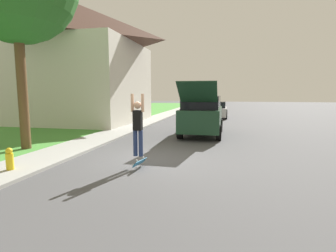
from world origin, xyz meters
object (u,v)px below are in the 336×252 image
suv_parked (202,114)px  skateboarder (138,124)px  fire_hydrant (10,159)px  car_down_street (216,110)px  skateboard (140,162)px

suv_parked → skateboarder: size_ratio=2.80×
suv_parked → fire_hydrant: bearing=-120.3°
suv_parked → fire_hydrant: size_ratio=8.37×
car_down_street → skateboard: size_ratio=5.14×
suv_parked → car_down_street: (0.33, 10.03, -0.43)m
suv_parked → skateboard: size_ratio=6.51×
car_down_street → skateboard: car_down_street is taller
skateboarder → fire_hydrant: size_ratio=2.99×
suv_parked → car_down_street: size_ratio=1.27×
skateboarder → suv_parked: bearing=78.6°
skateboarder → skateboard: bearing=-60.7°
suv_parked → car_down_street: suv_parked is taller
fire_hydrant → skateboarder: bearing=22.7°
suv_parked → fire_hydrant: suv_parked is taller
suv_parked → skateboarder: suv_parked is taller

